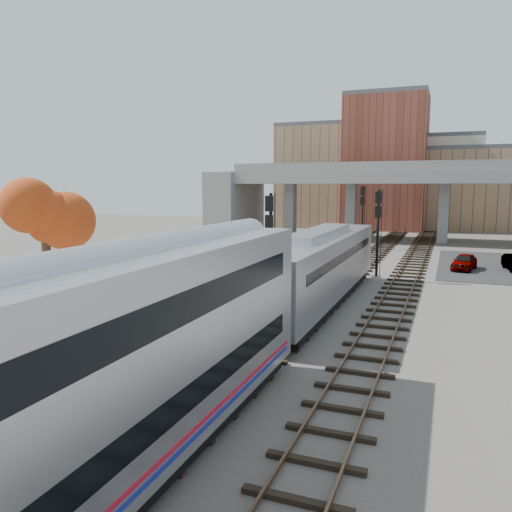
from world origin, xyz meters
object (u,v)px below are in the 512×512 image
Objects in this scene: signal_mast_mid at (377,237)px; car_a at (464,262)px; locomotive at (319,266)px; tree at (44,212)px; signal_mast_near at (270,256)px; signal_mast_far at (362,218)px.

signal_mast_mid is 1.70× the size of car_a.
tree is at bearing -143.70° from locomotive.
signal_mast_near is 0.94× the size of signal_mast_far.
locomotive is 2.57× the size of tree.
signal_mast_near is 12.02m from signal_mast_mid.
tree is 1.93× the size of car_a.
tree is at bearing -116.76° from car_a.
tree is (-13.49, -17.43, 2.36)m from signal_mast_mid.
signal_mast_near is 1.66× the size of car_a.
signal_mast_far is at bearing 90.00° from signal_mast_near.
signal_mast_near reaches higher than locomotive.
signal_mast_far is at bearing 102.62° from signal_mast_mid.
signal_mast_far is 1.77× the size of car_a.
car_a is (10.12, -11.35, -2.62)m from signal_mast_far.
signal_mast_far is (0.00, 29.61, 0.28)m from signal_mast_near.
tree reaches higher than signal_mast_far.
signal_mast_far reaches higher than car_a.
signal_mast_near is 0.86× the size of tree.
signal_mast_mid reaches higher than car_a.
car_a is at bearing 51.34° from tree.
tree is (-9.39, -6.13, 2.45)m from signal_mast_near.
signal_mast_mid reaches higher than locomotive.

